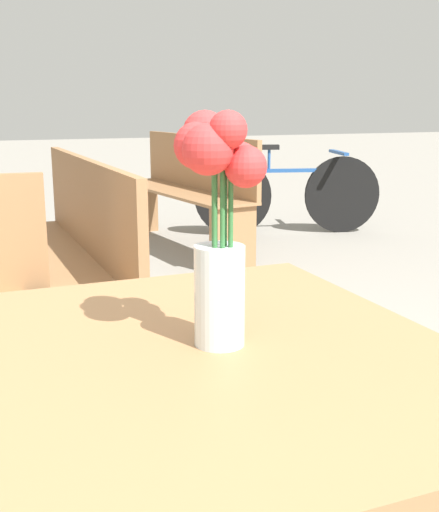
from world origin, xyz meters
name	(u,v)px	position (x,y,z in m)	size (l,w,h in m)	color
table_front	(206,425)	(0.00, 0.00, 0.61)	(0.71, 0.81, 0.73)	#9E7047
flower_vase	(218,217)	(0.02, 0.01, 0.92)	(0.12, 0.12, 0.33)	silver
bench_middle	(70,250)	(0.11, 1.91, 0.46)	(0.39, 1.65, 0.85)	#9E7047
bench_far	(188,188)	(1.29, 3.72, 0.46)	(0.59, 1.69, 0.85)	#9E7047
bicycle	(289,194)	(2.27, 3.94, 0.34)	(1.54, 0.56, 0.75)	black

